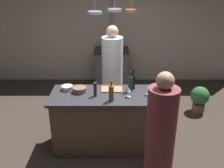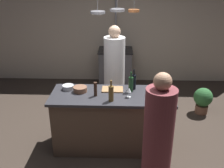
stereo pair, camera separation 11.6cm
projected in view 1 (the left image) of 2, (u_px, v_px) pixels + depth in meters
name	position (u px, v px, depth m)	size (l,w,h in m)	color
ground_plane	(112.00, 145.00, 4.15)	(9.00, 9.00, 0.00)	#382D26
back_wall	(112.00, 29.00, 6.26)	(6.40, 0.16, 2.60)	#BCAD99
kitchen_island	(112.00, 120.00, 3.97)	(1.80, 0.72, 0.90)	brown
stove_range	(112.00, 67.00, 6.23)	(0.80, 0.64, 0.89)	#47474C
chef	(113.00, 78.00, 4.65)	(0.37, 0.37, 1.74)	white
bar_stool_right	(156.00, 150.00, 3.43)	(0.28, 0.28, 0.68)	#4C4C51
guest_right	(160.00, 142.00, 2.97)	(0.34, 0.34, 1.61)	brown
overhead_pot_rack	(112.00, 19.00, 5.16)	(0.89, 1.54, 2.17)	gray
potted_plant	(200.00, 98.00, 5.05)	(0.36, 0.36, 0.52)	brown
cutting_board	(112.00, 89.00, 3.94)	(0.32, 0.22, 0.02)	#997047
pepper_mill	(96.00, 89.00, 3.70)	(0.05, 0.05, 0.21)	#382319
wine_bottle_amber	(112.00, 93.00, 3.56)	(0.07, 0.07, 0.31)	brown
wine_bottle_red	(131.00, 84.00, 3.84)	(0.07, 0.07, 0.31)	#143319
wine_bottle_dark	(133.00, 81.00, 3.93)	(0.07, 0.07, 0.31)	black
wine_glass_near_left_guest	(160.00, 81.00, 4.00)	(0.07, 0.07, 0.15)	silver
wine_glass_near_right_guest	(149.00, 88.00, 3.73)	(0.07, 0.07, 0.15)	silver
wine_glass_by_chef	(129.00, 90.00, 3.68)	(0.07, 0.07, 0.15)	silver
mixing_bowl_wooden	(80.00, 90.00, 3.85)	(0.21, 0.21, 0.08)	brown
mixing_bowl_ceramic	(156.00, 98.00, 3.62)	(0.17, 0.17, 0.06)	silver
mixing_bowl_steel	(68.00, 88.00, 3.93)	(0.17, 0.17, 0.07)	#B7B7BC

